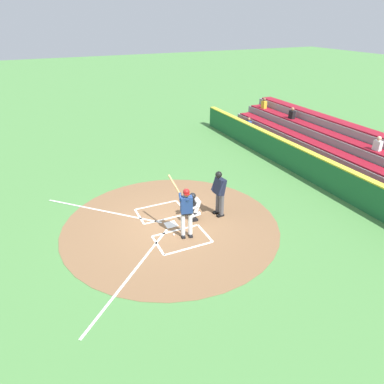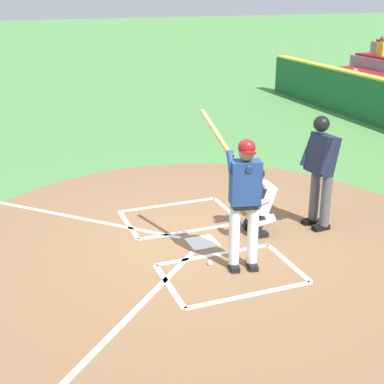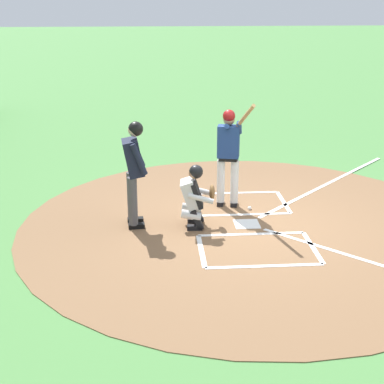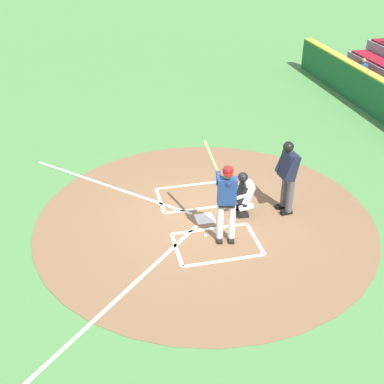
% 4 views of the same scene
% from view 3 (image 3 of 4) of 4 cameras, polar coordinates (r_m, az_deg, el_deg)
% --- Properties ---
extents(ground_plane, '(120.00, 120.00, 0.00)m').
position_cam_3_polar(ground_plane, '(10.20, 5.47, -3.26)').
color(ground_plane, '#4C8442').
extents(dirt_circle, '(8.00, 8.00, 0.01)m').
position_cam_3_polar(dirt_circle, '(10.19, 5.47, -3.23)').
color(dirt_circle, brown).
rests_on(dirt_circle, ground).
extents(home_plate_and_chalk, '(7.93, 4.91, 0.01)m').
position_cam_3_polar(home_plate_and_chalk, '(10.37, 10.28, -3.01)').
color(home_plate_and_chalk, white).
rests_on(home_plate_and_chalk, dirt_circle).
extents(batter, '(1.04, 0.56, 2.13)m').
position_cam_3_polar(batter, '(10.67, 3.69, 4.08)').
color(batter, white).
rests_on(batter, ground).
extents(catcher, '(0.59, 0.64, 1.13)m').
position_cam_3_polar(catcher, '(9.87, 0.30, -0.28)').
color(catcher, black).
rests_on(catcher, ground).
extents(plate_umpire, '(0.60, 0.45, 1.86)m').
position_cam_3_polar(plate_umpire, '(9.80, -5.83, 2.48)').
color(plate_umpire, '#4C4C51').
rests_on(plate_umpire, ground).
extents(baseball, '(0.07, 0.07, 0.07)m').
position_cam_3_polar(baseball, '(10.86, 5.75, -1.61)').
color(baseball, white).
rests_on(baseball, ground).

